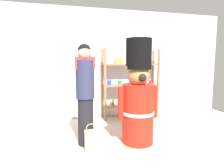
{
  "coord_description": "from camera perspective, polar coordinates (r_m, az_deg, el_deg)",
  "views": [
    {
      "loc": [
        -0.9,
        -2.31,
        1.36
      ],
      "look_at": [
        -0.17,
        0.62,
        1.0
      ],
      "focal_mm": 30.08,
      "sensor_mm": 36.0,
      "label": 1
    }
  ],
  "objects": [
    {
      "name": "person_shopper",
      "position": [
        3.05,
        -8.15,
        -2.28
      ],
      "size": [
        0.31,
        0.3,
        1.64
      ],
      "color": "black",
      "rests_on": "ground_plane"
    },
    {
      "name": "merchandise_shelf",
      "position": [
        4.59,
        5.66,
        0.31
      ],
      "size": [
        1.39,
        0.35,
        1.66
      ],
      "color": "#93704C",
      "rests_on": "ground_plane"
    },
    {
      "name": "shopping_bag",
      "position": [
        3.04,
        -6.35,
        -16.55
      ],
      "size": [
        0.2,
        0.15,
        0.42
      ],
      "color": "#C1AD89",
      "rests_on": "ground_plane"
    },
    {
      "name": "ground_plane",
      "position": [
        2.83,
        6.84,
        -21.95
      ],
      "size": [
        6.4,
        6.4,
        0.0
      ],
      "primitive_type": "plane",
      "color": "beige"
    },
    {
      "name": "back_wall",
      "position": [
        4.6,
        -2.79,
        6.04
      ],
      "size": [
        6.4,
        0.12,
        2.6
      ],
      "primitive_type": "cube",
      "color": "silver",
      "rests_on": "ground_plane"
    },
    {
      "name": "teddy_bear_guard",
      "position": [
        3.15,
        7.91,
        -4.02
      ],
      "size": [
        0.7,
        0.54,
        1.73
      ],
      "color": "red",
      "rests_on": "ground_plane"
    }
  ]
}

